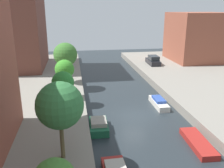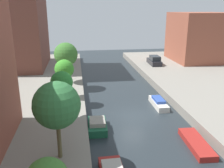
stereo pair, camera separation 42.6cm
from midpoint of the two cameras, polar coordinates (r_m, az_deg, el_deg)
ground_plane at (r=26.08m, az=5.50°, el=-7.44°), size 84.00×84.00×0.00m
apartment_tower_far at (r=45.05m, az=-22.29°, el=16.08°), size 10.00×12.95×19.64m
low_block_right at (r=50.78m, az=20.06°, el=10.34°), size 10.00×10.32×9.10m
street_tree_1 at (r=16.23m, az=-12.12°, el=-4.92°), size 3.16×3.16×5.48m
street_tree_2 at (r=22.11m, az=-11.19°, el=0.33°), size 2.01×2.01×4.60m
street_tree_3 at (r=27.59m, az=-10.70°, el=3.38°), size 2.15×2.15×4.49m
street_tree_4 at (r=33.48m, az=-10.42°, el=6.81°), size 3.18×3.18×5.54m
parked_car at (r=45.30m, az=10.18°, el=5.38°), size 1.94×4.54×1.62m
moored_boat_left_2 at (r=23.03m, az=-2.94°, el=-9.66°), size 1.80×3.32×1.08m
moored_boat_right_2 at (r=21.83m, az=19.74°, el=-13.02°), size 1.75×4.65×0.50m
moored_boat_right_3 at (r=28.80m, az=11.28°, el=-4.36°), size 1.26×4.08×0.94m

